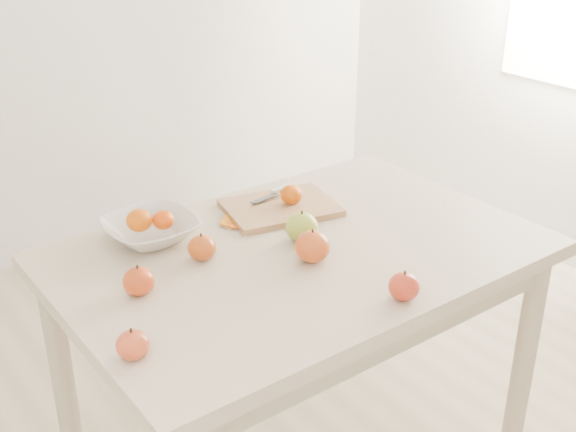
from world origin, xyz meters
TOP-DOWN VIEW (x-y plane):
  - table at (0.00, 0.00)m, footprint 1.20×0.80m
  - cutting_board at (0.09, 0.21)m, footprint 0.34×0.28m
  - board_tangerine at (0.12, 0.20)m, footprint 0.06×0.06m
  - fruit_bowl at (-0.28, 0.26)m, footprint 0.24×0.24m
  - bowl_tangerine_near at (-0.31, 0.27)m, footprint 0.07×0.07m
  - bowl_tangerine_far at (-0.25, 0.25)m, footprint 0.06×0.06m
  - orange_peel_a at (-0.07, 0.22)m, footprint 0.07×0.07m
  - orange_peel_b at (-0.06, 0.19)m, footprint 0.06×0.05m
  - paring_knife at (0.14, 0.28)m, footprint 0.17×0.05m
  - apple_green at (0.03, 0.03)m, footprint 0.08×0.08m
  - apple_red_e at (-0.02, -0.07)m, footprint 0.09×0.09m
  - apple_red_b at (-0.42, 0.04)m, footprint 0.07×0.07m
  - apple_red_a at (-0.23, 0.09)m, footprint 0.07×0.07m
  - apple_red_c at (0.04, -0.33)m, footprint 0.07×0.07m
  - apple_red_d at (-0.54, -0.17)m, footprint 0.07×0.07m

SIDE VIEW (x-z plane):
  - table at x=0.00m, z-range 0.28..1.03m
  - orange_peel_a at x=-0.07m, z-range 0.75..0.76m
  - orange_peel_b at x=-0.06m, z-range 0.75..0.76m
  - cutting_board at x=0.09m, z-range 0.75..0.77m
  - paring_knife at x=0.14m, z-range 0.77..0.78m
  - fruit_bowl at x=-0.28m, z-range 0.75..0.81m
  - apple_red_d at x=-0.54m, z-range 0.75..0.81m
  - apple_red_a at x=-0.23m, z-range 0.75..0.81m
  - apple_red_c at x=0.04m, z-range 0.75..0.81m
  - apple_red_b at x=-0.42m, z-range 0.75..0.82m
  - apple_green at x=0.03m, z-range 0.75..0.83m
  - apple_red_e at x=-0.02m, z-range 0.75..0.83m
  - board_tangerine at x=0.12m, z-range 0.77..0.82m
  - bowl_tangerine_far at x=-0.25m, z-range 0.78..0.83m
  - bowl_tangerine_near at x=-0.31m, z-range 0.78..0.84m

